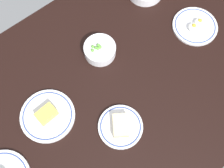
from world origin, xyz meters
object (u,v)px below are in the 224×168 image
plate_eggs (195,26)px  plate_cheese (47,115)px  bowl_peas (100,50)px  plate_sandwich (121,126)px

plate_eggs → plate_cheese: bearing=174.3°
bowl_peas → plate_sandwich: 34.86cm
bowl_peas → plate_eggs: (42.69, -17.14, -2.00)cm
bowl_peas → plate_sandwich: (-14.57, -31.63, -1.61)cm
bowl_peas → plate_cheese: bearing=-164.7°
plate_cheese → plate_sandwich: bearing=-48.0°
plate_cheese → plate_eggs: bearing=-5.7°
plate_cheese → bowl_peas: bearing=15.3°
plate_cheese → bowl_peas: (34.56, 9.45, 1.76)cm
plate_eggs → plate_sandwich: plate_sandwich is taller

